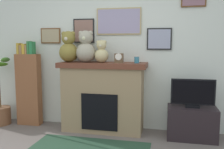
{
  "coord_description": "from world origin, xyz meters",
  "views": [
    {
      "loc": [
        0.88,
        -2.13,
        1.41
      ],
      "look_at": [
        0.03,
        1.71,
        0.93
      ],
      "focal_mm": 40.09,
      "sensor_mm": 36.0,
      "label": 1
    }
  ],
  "objects_px": {
    "potted_plant": "(0,105)",
    "candle_jar": "(137,60)",
    "teddy_bear_tan": "(86,48)",
    "teddy_bear_brown": "(101,52)",
    "tv_stand": "(192,123)",
    "television": "(193,94)",
    "bookshelf": "(29,87)",
    "mantel_clock": "(119,58)",
    "teddy_bear_cream": "(69,48)",
    "fireplace": "(103,96)"
  },
  "relations": [
    {
      "from": "potted_plant",
      "to": "candle_jar",
      "type": "height_order",
      "value": "candle_jar"
    },
    {
      "from": "teddy_bear_tan",
      "to": "teddy_bear_brown",
      "type": "relative_size",
      "value": 1.43
    },
    {
      "from": "potted_plant",
      "to": "tv_stand",
      "type": "distance_m",
      "value": 3.23
    },
    {
      "from": "television",
      "to": "bookshelf",
      "type": "bearing_deg",
      "value": 177.86
    },
    {
      "from": "mantel_clock",
      "to": "teddy_bear_brown",
      "type": "bearing_deg",
      "value": 179.74
    },
    {
      "from": "teddy_bear_cream",
      "to": "tv_stand",
      "type": "bearing_deg",
      "value": -1.57
    },
    {
      "from": "potted_plant",
      "to": "mantel_clock",
      "type": "relative_size",
      "value": 7.89
    },
    {
      "from": "potted_plant",
      "to": "teddy_bear_cream",
      "type": "xyz_separation_m",
      "value": [
        1.28,
        0.06,
        1.0
      ]
    },
    {
      "from": "fireplace",
      "to": "mantel_clock",
      "type": "bearing_deg",
      "value": -4.19
    },
    {
      "from": "fireplace",
      "to": "television",
      "type": "xyz_separation_m",
      "value": [
        1.38,
        -0.07,
        0.12
      ]
    },
    {
      "from": "television",
      "to": "teddy_bear_brown",
      "type": "xyz_separation_m",
      "value": [
        -1.4,
        0.06,
        0.59
      ]
    },
    {
      "from": "tv_stand",
      "to": "teddy_bear_cream",
      "type": "bearing_deg",
      "value": 178.43
    },
    {
      "from": "tv_stand",
      "to": "teddy_bear_brown",
      "type": "height_order",
      "value": "teddy_bear_brown"
    },
    {
      "from": "candle_jar",
      "to": "mantel_clock",
      "type": "relative_size",
      "value": 0.65
    },
    {
      "from": "bookshelf",
      "to": "candle_jar",
      "type": "bearing_deg",
      "value": -1.4
    },
    {
      "from": "fireplace",
      "to": "teddy_bear_brown",
      "type": "bearing_deg",
      "value": -130.45
    },
    {
      "from": "bookshelf",
      "to": "tv_stand",
      "type": "relative_size",
      "value": 2.05
    },
    {
      "from": "teddy_bear_tan",
      "to": "potted_plant",
      "type": "bearing_deg",
      "value": -177.81
    },
    {
      "from": "bookshelf",
      "to": "mantel_clock",
      "type": "height_order",
      "value": "bookshelf"
    },
    {
      "from": "fireplace",
      "to": "teddy_bear_brown",
      "type": "relative_size",
      "value": 3.93
    },
    {
      "from": "potted_plant",
      "to": "mantel_clock",
      "type": "distance_m",
      "value": 2.28
    },
    {
      "from": "television",
      "to": "teddy_bear_brown",
      "type": "height_order",
      "value": "teddy_bear_brown"
    },
    {
      "from": "teddy_bear_tan",
      "to": "teddy_bear_brown",
      "type": "xyz_separation_m",
      "value": [
        0.26,
        0.0,
        -0.07
      ]
    },
    {
      "from": "television",
      "to": "mantel_clock",
      "type": "relative_size",
      "value": 4.2
    },
    {
      "from": "mantel_clock",
      "to": "teddy_bear_cream",
      "type": "distance_m",
      "value": 0.85
    },
    {
      "from": "mantel_clock",
      "to": "teddy_bear_cream",
      "type": "xyz_separation_m",
      "value": [
        -0.83,
        0.0,
        0.15
      ]
    },
    {
      "from": "television",
      "to": "mantel_clock",
      "type": "xyz_separation_m",
      "value": [
        -1.11,
        0.05,
        0.5
      ]
    },
    {
      "from": "teddy_bear_cream",
      "to": "potted_plant",
      "type": "bearing_deg",
      "value": -177.31
    },
    {
      "from": "tv_stand",
      "to": "teddy_bear_tan",
      "type": "height_order",
      "value": "teddy_bear_tan"
    },
    {
      "from": "bookshelf",
      "to": "tv_stand",
      "type": "xyz_separation_m",
      "value": [
        2.72,
        -0.1,
        -0.43
      ]
    },
    {
      "from": "bookshelf",
      "to": "teddy_bear_cream",
      "type": "bearing_deg",
      "value": -3.44
    },
    {
      "from": "tv_stand",
      "to": "teddy_bear_tan",
      "type": "relative_size",
      "value": 1.4
    },
    {
      "from": "television",
      "to": "tv_stand",
      "type": "bearing_deg",
      "value": 90.0
    },
    {
      "from": "potted_plant",
      "to": "candle_jar",
      "type": "relative_size",
      "value": 12.22
    },
    {
      "from": "television",
      "to": "teddy_bear_tan",
      "type": "height_order",
      "value": "teddy_bear_tan"
    },
    {
      "from": "candle_jar",
      "to": "teddy_bear_brown",
      "type": "relative_size",
      "value": 0.27
    },
    {
      "from": "television",
      "to": "mantel_clock",
      "type": "distance_m",
      "value": 1.22
    },
    {
      "from": "fireplace",
      "to": "teddy_bear_tan",
      "type": "xyz_separation_m",
      "value": [
        -0.27,
        -0.02,
        0.78
      ]
    },
    {
      "from": "teddy_bear_brown",
      "to": "mantel_clock",
      "type": "bearing_deg",
      "value": -0.26
    },
    {
      "from": "candle_jar",
      "to": "television",
      "type": "bearing_deg",
      "value": -3.8
    },
    {
      "from": "potted_plant",
      "to": "television",
      "type": "height_order",
      "value": "potted_plant"
    },
    {
      "from": "candle_jar",
      "to": "potted_plant",
      "type": "bearing_deg",
      "value": -178.54
    },
    {
      "from": "tv_stand",
      "to": "mantel_clock",
      "type": "height_order",
      "value": "mantel_clock"
    },
    {
      "from": "television",
      "to": "fireplace",
      "type": "bearing_deg",
      "value": 176.96
    },
    {
      "from": "fireplace",
      "to": "teddy_bear_brown",
      "type": "distance_m",
      "value": 0.71
    },
    {
      "from": "fireplace",
      "to": "tv_stand",
      "type": "relative_size",
      "value": 1.97
    },
    {
      "from": "potted_plant",
      "to": "teddy_bear_brown",
      "type": "height_order",
      "value": "teddy_bear_brown"
    },
    {
      "from": "tv_stand",
      "to": "mantel_clock",
      "type": "xyz_separation_m",
      "value": [
        -1.11,
        0.05,
        0.95
      ]
    },
    {
      "from": "television",
      "to": "teddy_bear_tan",
      "type": "relative_size",
      "value": 1.24
    },
    {
      "from": "television",
      "to": "teddy_bear_cream",
      "type": "relative_size",
      "value": 1.26
    }
  ]
}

